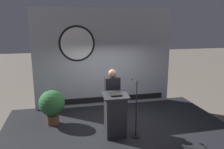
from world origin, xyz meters
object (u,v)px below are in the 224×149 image
object	(u,v)px
potted_plant	(52,104)
microphone_stand	(135,117)
podium	(115,115)
speaker_person	(112,99)

from	to	relation	value
potted_plant	microphone_stand	bearing A→B (deg)	-29.32
podium	speaker_person	size ratio (longest dim) A/B	0.70
microphone_stand	potted_plant	world-z (taller)	microphone_stand
speaker_person	microphone_stand	world-z (taller)	speaker_person
podium	microphone_stand	xyz separation A→B (m)	(0.51, -0.10, -0.05)
podium	microphone_stand	world-z (taller)	microphone_stand
speaker_person	potted_plant	bearing A→B (deg)	159.35
potted_plant	speaker_person	bearing A→B (deg)	-20.65
microphone_stand	potted_plant	size ratio (longest dim) A/B	1.48
speaker_person	podium	bearing A→B (deg)	-93.10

